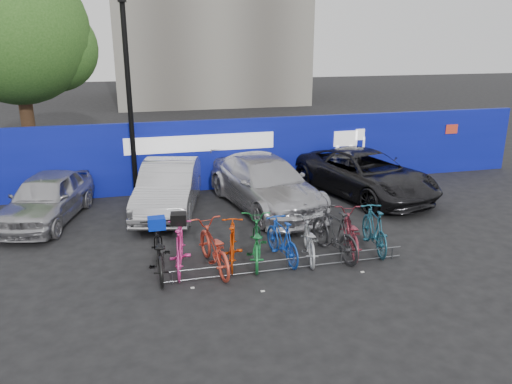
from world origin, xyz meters
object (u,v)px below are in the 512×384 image
object	(u,v)px
bike_4	(256,241)
bike_9	(374,229)
car_2	(265,183)
bike_3	(232,243)
bike_1	(180,247)
bike_8	(350,232)
bike_5	(282,240)
car_1	(169,187)
car_0	(47,198)
bike_2	(213,247)
bike_0	(158,251)
bike_rack	(288,264)
lamppost	(129,98)
bike_6	(309,239)
bike_7	(334,232)
tree	(23,35)
car_3	(365,174)

from	to	relation	value
bike_4	bike_9	xyz separation A→B (m)	(2.98, -0.07, 0.03)
car_2	bike_3	distance (m)	4.13
bike_1	bike_8	bearing A→B (deg)	-171.61
bike_5	bike_9	distance (m)	2.37
car_1	bike_8	size ratio (longest dim) A/B	2.34
car_0	bike_1	bearing A→B (deg)	-35.59
bike_9	bike_3	bearing A→B (deg)	7.43
car_2	bike_2	distance (m)	4.49
bike_0	bike_1	world-z (taller)	bike_1
bike_1	bike_rack	bearing A→B (deg)	173.61
lamppost	bike_8	distance (m)	7.84
car_1	bike_9	distance (m)	6.24
bike_3	bike_6	size ratio (longest dim) A/B	0.96
lamppost	bike_9	size ratio (longest dim) A/B	3.34
bike_rack	bike_4	world-z (taller)	bike_4
bike_1	bike_6	xyz separation A→B (m)	(3.03, -0.09, -0.08)
lamppost	car_2	distance (m)	4.88
car_2	bike_3	world-z (taller)	car_2
bike_3	car_0	bearing A→B (deg)	-29.08
bike_1	lamppost	bearing A→B (deg)	-72.61
car_1	car_2	bearing A→B (deg)	5.52
bike_9	bike_8	bearing A→B (deg)	4.49
bike_6	bike_7	bearing A→B (deg)	-170.22
car_2	bike_4	bearing A→B (deg)	-119.50
lamppost	bike_2	bearing A→B (deg)	-73.92
tree	bike_8	distance (m)	13.96
car_3	bike_7	bearing A→B (deg)	-139.85
bike_1	bike_5	world-z (taller)	bike_1
bike_rack	bike_0	bearing A→B (deg)	168.78
car_3	bike_7	size ratio (longest dim) A/B	2.65
car_2	bike_2	bearing A→B (deg)	-131.46
lamppost	bike_8	bearing A→B (deg)	-47.21
lamppost	bike_5	distance (m)	6.89
bike_2	bike_4	world-z (taller)	bike_2
bike_7	bike_8	bearing A→B (deg)	-175.44
bike_6	lamppost	bearing A→B (deg)	-41.76
bike_8	car_2	bearing A→B (deg)	-58.57
bike_rack	car_2	distance (m)	4.45
tree	bike_4	world-z (taller)	tree
bike_0	bike_6	size ratio (longest dim) A/B	1.13
car_1	bike_6	world-z (taller)	car_1
car_0	bike_2	xyz separation A→B (m)	(4.07, -4.19, -0.16)
car_2	bike_3	bearing A→B (deg)	-126.89
bike_4	bike_7	world-z (taller)	bike_7
bike_2	tree	bearing A→B (deg)	-71.65
lamppost	car_2	bearing A→B (deg)	-23.09
bike_4	bike_7	xyz separation A→B (m)	(1.89, -0.15, 0.08)
bike_4	car_3	bearing A→B (deg)	-125.55
bike_1	bike_3	size ratio (longest dim) A/B	1.07
bike_rack	bike_0	world-z (taller)	bike_0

